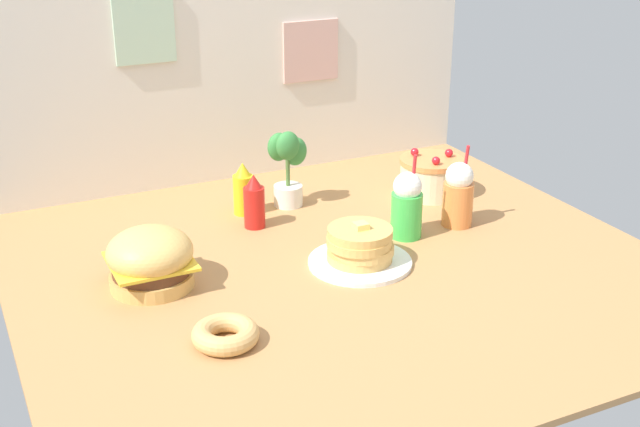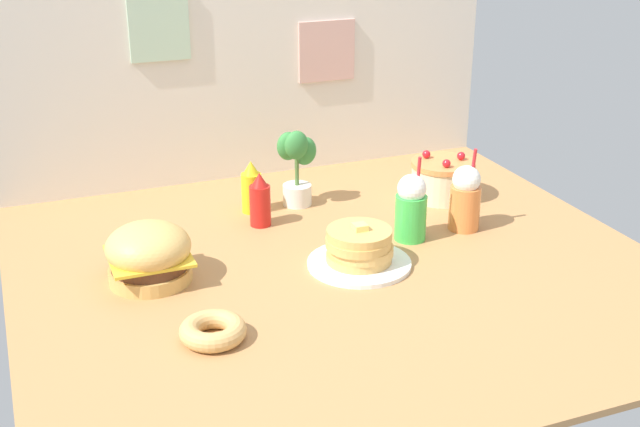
# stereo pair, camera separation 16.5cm
# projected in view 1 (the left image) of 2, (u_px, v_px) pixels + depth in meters

# --- Properties ---
(ground_plane) EXTENTS (1.94, 1.80, 0.02)m
(ground_plane) POSITION_uv_depth(u_px,v_px,m) (341.00, 268.00, 2.57)
(ground_plane) COLOR #B27F4C
(back_wall) EXTENTS (1.94, 0.04, 0.88)m
(back_wall) POSITION_uv_depth(u_px,v_px,m) (234.00, 65.00, 3.14)
(back_wall) COLOR silver
(back_wall) RESTS_ON ground_plane
(burger) EXTENTS (0.25, 0.25, 0.18)m
(burger) POSITION_uv_depth(u_px,v_px,m) (150.00, 259.00, 2.41)
(burger) COLOR #DBA859
(burger) RESTS_ON ground_plane
(pancake_stack) EXTENTS (0.32, 0.32, 0.14)m
(pancake_stack) POSITION_uv_depth(u_px,v_px,m) (360.00, 249.00, 2.56)
(pancake_stack) COLOR white
(pancake_stack) RESTS_ON ground_plane
(layer_cake) EXTENTS (0.24, 0.24, 0.17)m
(layer_cake) POSITION_uv_depth(u_px,v_px,m) (431.00, 176.00, 3.09)
(layer_cake) COLOR beige
(layer_cake) RESTS_ON ground_plane
(ketchup_bottle) EXTENTS (0.07, 0.07, 0.19)m
(ketchup_bottle) POSITION_uv_depth(u_px,v_px,m) (254.00, 203.00, 2.81)
(ketchup_bottle) COLOR red
(ketchup_bottle) RESTS_ON ground_plane
(mustard_bottle) EXTENTS (0.07, 0.07, 0.19)m
(mustard_bottle) POSITION_uv_depth(u_px,v_px,m) (243.00, 190.00, 2.92)
(mustard_bottle) COLOR yellow
(mustard_bottle) RESTS_ON ground_plane
(cream_soda_cup) EXTENTS (0.10, 0.10, 0.28)m
(cream_soda_cup) POSITION_uv_depth(u_px,v_px,m) (407.00, 205.00, 2.73)
(cream_soda_cup) COLOR green
(cream_soda_cup) RESTS_ON ground_plane
(orange_float_cup) EXTENTS (0.10, 0.10, 0.28)m
(orange_float_cup) POSITION_uv_depth(u_px,v_px,m) (458.00, 194.00, 2.82)
(orange_float_cup) COLOR orange
(orange_float_cup) RESTS_ON ground_plane
(donut_pink_glaze) EXTENTS (0.18, 0.18, 0.05)m
(donut_pink_glaze) POSITION_uv_depth(u_px,v_px,m) (225.00, 334.00, 2.14)
(donut_pink_glaze) COLOR tan
(donut_pink_glaze) RESTS_ON ground_plane
(potted_plant) EXTENTS (0.14, 0.11, 0.29)m
(potted_plant) POSITION_uv_depth(u_px,v_px,m) (288.00, 165.00, 2.96)
(potted_plant) COLOR white
(potted_plant) RESTS_ON ground_plane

